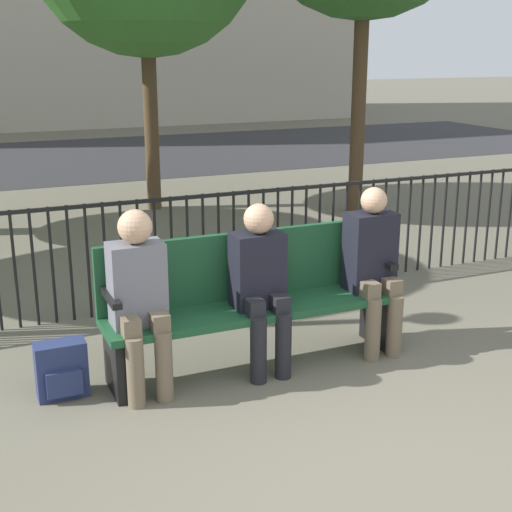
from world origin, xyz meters
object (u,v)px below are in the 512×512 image
object	(u,v)px
park_bench	(251,295)
seated_person_2	(373,262)
seated_person_0	(139,293)
seated_person_1	(261,280)
backpack	(62,370)

from	to	relation	value
park_bench	seated_person_2	size ratio (longest dim) A/B	1.73
seated_person_0	seated_person_1	distance (m)	0.82
seated_person_0	backpack	xyz separation A→B (m)	(-0.49, 0.14, -0.49)
park_bench	backpack	bearing A→B (deg)	179.58
seated_person_0	seated_person_1	size ratio (longest dim) A/B	1.03
seated_person_1	seated_person_0	bearing A→B (deg)	179.86
seated_person_2	park_bench	bearing A→B (deg)	171.55
seated_person_2	backpack	bearing A→B (deg)	176.29
park_bench	backpack	distance (m)	1.33
backpack	park_bench	bearing A→B (deg)	-0.42
seated_person_2	seated_person_0	bearing A→B (deg)	-179.98
park_bench	seated_person_2	distance (m)	0.91
seated_person_1	backpack	bearing A→B (deg)	173.71
seated_person_1	seated_person_2	bearing A→B (deg)	0.16
park_bench	backpack	world-z (taller)	park_bench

